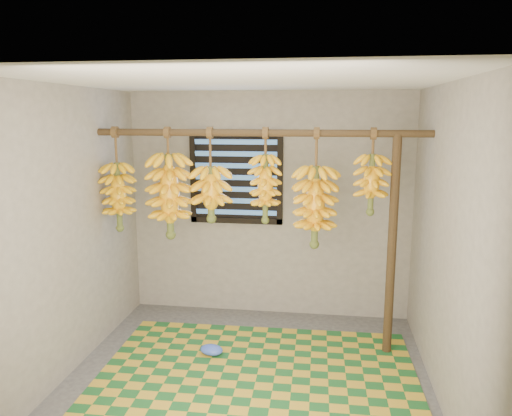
% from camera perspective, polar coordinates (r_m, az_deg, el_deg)
% --- Properties ---
extents(floor, '(3.00, 3.00, 0.01)m').
position_cam_1_polar(floor, '(4.35, -1.11, -19.23)').
color(floor, '#434343').
rests_on(floor, ground).
extents(ceiling, '(3.00, 3.00, 0.01)m').
position_cam_1_polar(ceiling, '(3.78, -1.24, 14.35)').
color(ceiling, silver).
rests_on(ceiling, wall_back).
extents(wall_back, '(3.00, 0.01, 2.40)m').
position_cam_1_polar(wall_back, '(5.35, 1.47, 0.29)').
color(wall_back, slate).
rests_on(wall_back, floor).
extents(wall_left, '(0.01, 3.00, 2.40)m').
position_cam_1_polar(wall_left, '(4.39, -20.96, -2.72)').
color(wall_left, slate).
rests_on(wall_left, floor).
extents(wall_right, '(0.01, 3.00, 2.40)m').
position_cam_1_polar(wall_right, '(3.94, 21.02, -4.19)').
color(wall_right, slate).
rests_on(wall_right, floor).
extents(window, '(1.00, 0.04, 1.00)m').
position_cam_1_polar(window, '(5.33, -2.30, 3.51)').
color(window, black).
rests_on(window, wall_back).
extents(hanging_pole, '(3.00, 0.06, 0.06)m').
position_cam_1_polar(hanging_pole, '(4.46, 0.28, 8.58)').
color(hanging_pole, '#433019').
rests_on(hanging_pole, wall_left).
extents(support_post, '(0.08, 0.08, 2.00)m').
position_cam_1_polar(support_post, '(4.61, 15.27, -4.34)').
color(support_post, '#433019').
rests_on(support_post, floor).
extents(woven_mat, '(2.71, 2.19, 0.01)m').
position_cam_1_polar(woven_mat, '(4.32, -0.07, -19.31)').
color(woven_mat, '#1A5A25').
rests_on(woven_mat, floor).
extents(plastic_bag, '(0.25, 0.20, 0.09)m').
position_cam_1_polar(plastic_bag, '(4.73, -5.11, -15.84)').
color(plastic_bag, blue).
rests_on(plastic_bag, woven_mat).
extents(banana_bunch_a, '(0.31, 0.31, 0.98)m').
position_cam_1_polar(banana_bunch_a, '(4.89, -15.45, 1.27)').
color(banana_bunch_a, brown).
rests_on(banana_bunch_a, hanging_pole).
extents(banana_bunch_b, '(0.40, 0.40, 1.03)m').
position_cam_1_polar(banana_bunch_b, '(4.71, -9.85, 1.36)').
color(banana_bunch_b, brown).
rests_on(banana_bunch_b, hanging_pole).
extents(banana_bunch_c, '(0.37, 0.37, 0.86)m').
position_cam_1_polar(banana_bunch_c, '(4.60, -5.17, 1.63)').
color(banana_bunch_c, brown).
rests_on(banana_bunch_c, hanging_pole).
extents(banana_bunch_d, '(0.28, 0.28, 0.86)m').
position_cam_1_polar(banana_bunch_d, '(4.50, 1.08, 2.25)').
color(banana_bunch_d, brown).
rests_on(banana_bunch_d, hanging_pole).
extents(banana_bunch_e, '(0.39, 0.39, 1.07)m').
position_cam_1_polar(banana_bunch_e, '(4.49, 6.77, 0.14)').
color(banana_bunch_e, brown).
rests_on(banana_bunch_e, hanging_pole).
extents(banana_bunch_f, '(0.30, 0.30, 0.76)m').
position_cam_1_polar(banana_bunch_f, '(4.47, 13.04, 2.67)').
color(banana_bunch_f, brown).
rests_on(banana_bunch_f, hanging_pole).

